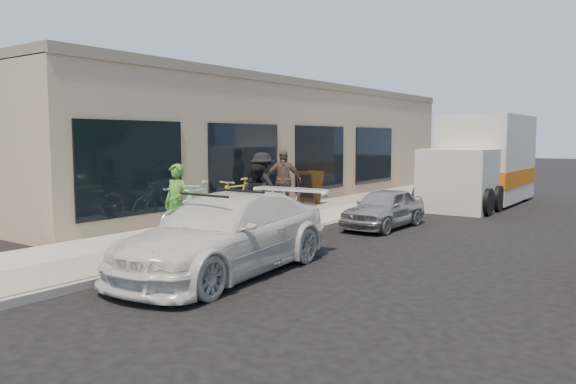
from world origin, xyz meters
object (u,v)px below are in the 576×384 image
Objects in this scene: cruiser_bike_b at (262,197)px; bystander_a at (262,186)px; cruiser_bike_c at (237,199)px; moving_truck at (482,165)px; sedan_silver at (384,208)px; tandem_bike at (196,213)px; woman_rider at (177,204)px; cruiser_bike_a at (199,203)px; man_standing at (257,199)px; bike_rack at (236,202)px; bystander_b at (283,181)px; sandwich_board at (310,187)px; sedan_white at (225,234)px.

bystander_a is (0.69, -0.85, 0.43)m from cruiser_bike_b.
cruiser_bike_c reaches higher than cruiser_bike_b.
cruiser_bike_c is (-3.72, -8.62, -0.67)m from moving_truck.
sedan_silver is 1.39× the size of tandem_bike.
woman_rider reaches higher than sedan_silver.
moving_truck is at bearing 57.34° from cruiser_bike_b.
cruiser_bike_a is at bearing -90.70° from cruiser_bike_b.
cruiser_bike_a is (-2.00, 0.19, -0.24)m from man_standing.
woman_rider is (-2.14, -5.10, 0.46)m from sedan_silver.
sedan_silver is 1.89× the size of man_standing.
bike_rack is at bearing -150.03° from sedan_silver.
cruiser_bike_c is at bearing 98.79° from bike_rack.
tandem_bike is 1.21× the size of bystander_a.
bystander_b reaches higher than bystander_a.
moving_truck is 10.67m from cruiser_bike_a.
moving_truck is 3.68× the size of cruiser_bike_b.
bike_rack is 0.51× the size of man_standing.
cruiser_bike_c reaches higher than bike_rack.
cruiser_bike_b is (-1.47, 4.07, -0.11)m from tandem_bike.
bike_rack is at bearing -114.10° from moving_truck.
bystander_a is at bearing -71.84° from sandwich_board.
woman_rider is 5.21m from bystander_b.
sedan_white is 2.67× the size of cruiser_bike_a.
cruiser_bike_b is (-2.15, 2.87, -0.33)m from man_standing.
moving_truck is 9.42m from cruiser_bike_c.
sandwich_board is 0.59× the size of bystander_b.
woman_rider is 0.92× the size of bystander_a.
tandem_bike is 3.33m from bystander_a.
cruiser_bike_a is 3.18m from bystander_b.
man_standing is 2.42m from cruiser_bike_c.
sedan_silver is 3.83m from cruiser_bike_c.
moving_truck reaches higher than bystander_b.
man_standing is (0.67, 1.21, 0.22)m from tandem_bike.
man_standing is 2.49m from bystander_a.
cruiser_bike_b is at bearing 105.75° from tandem_bike.
sandwich_board is 6.24m from moving_truck.
cruiser_bike_c is (-3.34, 4.12, 0.02)m from sedan_white.
tandem_bike is at bearing 57.19° from man_standing.
woman_rider reaches higher than cruiser_bike_a.
sandwich_board is 0.50× the size of tandem_bike.
sandwich_board is 0.60× the size of cruiser_bike_a.
bike_rack is at bearing -83.22° from cruiser_bike_b.
woman_rider reaches higher than sedan_white.
man_standing is 0.86× the size of bystander_b.
moving_truck is at bearing -103.88° from man_standing.
sedan_white reaches higher than tandem_bike.
moving_truck is 7.68m from bystander_b.
bystander_a is at bearing 100.26° from woman_rider.
bike_rack is 3.41m from woman_rider.
bike_rack is 0.11m from cruiser_bike_c.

